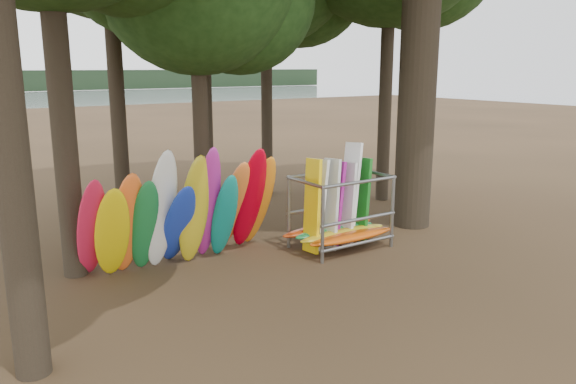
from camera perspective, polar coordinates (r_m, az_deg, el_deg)
ground at (r=14.68m, az=3.39°, el=-6.40°), size 120.00×120.00×0.00m
lake at (r=71.70m, az=-27.12°, el=7.47°), size 160.00×160.00×0.00m
kayak_row at (r=13.77m, az=-10.15°, el=-2.20°), size 5.06×2.10×3.13m
storage_rack at (r=15.09m, az=5.31°, el=-2.23°), size 3.03×1.54×2.78m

